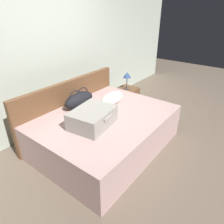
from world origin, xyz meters
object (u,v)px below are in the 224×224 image
at_px(table_lamp, 127,76).
at_px(pillow_near_headboard, 112,98).
at_px(hard_case_large, 93,118).
at_px(nightstand, 126,99).
at_px(bed, 106,131).
at_px(duffel_bag, 79,100).

bearing_deg(table_lamp, pillow_near_headboard, -161.00).
relative_size(hard_case_large, pillow_near_headboard, 1.28).
relative_size(pillow_near_headboard, nightstand, 1.14).
xyz_separation_m(hard_case_large, nightstand, (1.61, 0.53, -0.43)).
bearing_deg(hard_case_large, pillow_near_headboard, 8.67).
xyz_separation_m(bed, hard_case_large, (-0.31, -0.03, 0.39)).
distance_m(hard_case_large, table_lamp, 1.70).
distance_m(duffel_bag, nightstand, 1.39).
xyz_separation_m(duffel_bag, table_lamp, (1.32, -0.02, 0.06)).
bearing_deg(bed, duffel_bag, 92.44).
xyz_separation_m(hard_case_large, pillow_near_headboard, (0.72, 0.22, -0.03)).
bearing_deg(hard_case_large, duffel_bag, 53.64).
bearing_deg(duffel_bag, pillow_near_headboard, -37.71).
xyz_separation_m(bed, table_lamp, (1.30, 0.51, 0.45)).
height_order(duffel_bag, table_lamp, duffel_bag).
relative_size(nightstand, table_lamp, 1.28).
height_order(nightstand, table_lamp, table_lamp).
bearing_deg(pillow_near_headboard, hard_case_large, -162.69).
height_order(hard_case_large, pillow_near_headboard, hard_case_large).
relative_size(duffel_bag, nightstand, 1.23).
bearing_deg(duffel_bag, hard_case_large, -117.72).
height_order(bed, hard_case_large, hard_case_large).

